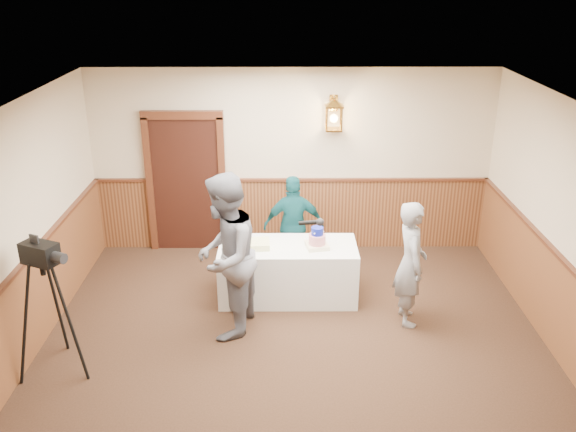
# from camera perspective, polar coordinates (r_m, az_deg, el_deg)

# --- Properties ---
(ground) EXTENTS (7.00, 7.00, 0.00)m
(ground) POSITION_cam_1_polar(r_m,az_deg,el_deg) (6.71, 0.70, -15.57)
(ground) COLOR black
(ground) RESTS_ON ground
(room_shell) EXTENTS (6.02, 7.02, 2.81)m
(room_shell) POSITION_cam_1_polar(r_m,az_deg,el_deg) (6.31, 0.20, -2.01)
(room_shell) COLOR beige
(room_shell) RESTS_ON ground
(display_table) EXTENTS (1.80, 0.80, 0.75)m
(display_table) POSITION_cam_1_polar(r_m,az_deg,el_deg) (8.11, -0.01, -5.19)
(display_table) COLOR white
(display_table) RESTS_ON ground
(tiered_cake) EXTENTS (0.32, 0.32, 0.28)m
(tiered_cake) POSITION_cam_1_polar(r_m,az_deg,el_deg) (7.86, 2.74, -2.23)
(tiered_cake) COLOR #F3E5BA
(tiered_cake) RESTS_ON display_table
(sheet_cake_yellow) EXTENTS (0.40, 0.32, 0.08)m
(sheet_cake_yellow) POSITION_cam_1_polar(r_m,az_deg,el_deg) (7.90, -3.15, -2.65)
(sheet_cake_yellow) COLOR #ECF291
(sheet_cake_yellow) RESTS_ON display_table
(sheet_cake_green) EXTENTS (0.34, 0.28, 0.08)m
(sheet_cake_green) POSITION_cam_1_polar(r_m,az_deg,el_deg) (7.98, -4.71, -2.44)
(sheet_cake_green) COLOR #96CA8F
(sheet_cake_green) RESTS_ON display_table
(interviewer) EXTENTS (1.58, 1.10, 2.00)m
(interviewer) POSITION_cam_1_polar(r_m,az_deg,el_deg) (7.12, -5.91, -3.80)
(interviewer) COLOR slate
(interviewer) RESTS_ON ground
(baker) EXTENTS (0.40, 0.59, 1.59)m
(baker) POSITION_cam_1_polar(r_m,az_deg,el_deg) (7.53, 11.39, -4.38)
(baker) COLOR gray
(baker) RESTS_ON ground
(assistant_p) EXTENTS (0.88, 0.42, 1.46)m
(assistant_p) POSITION_cam_1_polar(r_m,az_deg,el_deg) (8.61, 0.55, -0.88)
(assistant_p) COLOR #10474E
(assistant_p) RESTS_ON ground
(tv_camera_rig) EXTENTS (0.59, 0.56, 1.54)m
(tv_camera_rig) POSITION_cam_1_polar(r_m,az_deg,el_deg) (7.01, -21.33, -8.67)
(tv_camera_rig) COLOR black
(tv_camera_rig) RESTS_ON ground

